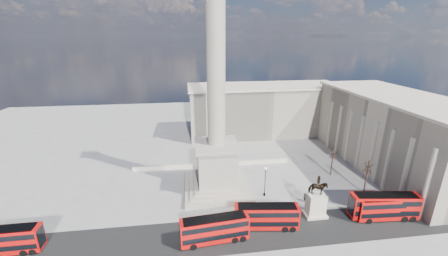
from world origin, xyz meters
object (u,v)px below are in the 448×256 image
object	(u,v)px
victorian_lamp	(265,179)
pedestrian_walking	(353,198)
red_bus_e	(4,240)
equestrian_statue	(316,202)
red_bus_a	(215,229)
nelsons_column	(217,134)
red_bus_c	(386,208)
red_bus_b	(267,216)
red_bus_d	(384,206)
pedestrian_standing	(304,197)
pedestrian_crossing	(295,205)

from	to	relation	value
victorian_lamp	pedestrian_walking	size ratio (longest dim) A/B	4.24
red_bus_e	equestrian_statue	bearing A→B (deg)	2.49
red_bus_a	victorian_lamp	world-z (taller)	victorian_lamp
equestrian_statue	nelsons_column	bearing A→B (deg)	145.50
red_bus_c	equestrian_statue	world-z (taller)	equestrian_statue
red_bus_b	equestrian_statue	distance (m)	10.24
red_bus_e	nelsons_column	bearing A→B (deg)	22.34
nelsons_column	red_bus_d	size ratio (longest dim) A/B	4.06
red_bus_a	pedestrian_standing	bearing A→B (deg)	19.96
equestrian_statue	pedestrian_crossing	xyz separation A→B (m)	(-2.96, 2.30, -2.03)
red_bus_e	pedestrian_standing	xyz separation A→B (m)	(51.48, 7.38, -1.43)
nelsons_column	equestrian_statue	size ratio (longest dim) A/B	5.98
red_bus_d	red_bus_e	xyz separation A→B (m)	(-63.62, -0.27, -0.27)
victorian_lamp	pedestrian_standing	distance (m)	8.63
pedestrian_crossing	equestrian_statue	bearing A→B (deg)	-169.87
red_bus_a	red_bus_c	distance (m)	31.53
pedestrian_crossing	pedestrian_standing	bearing A→B (deg)	-91.46
red_bus_e	pedestrian_standing	world-z (taller)	red_bus_e
nelsons_column	equestrian_statue	world-z (taller)	nelsons_column
red_bus_d	pedestrian_standing	xyz separation A→B (m)	(-12.14, 7.11, -1.70)
pedestrian_walking	pedestrian_standing	world-z (taller)	pedestrian_standing
red_bus_e	equestrian_statue	xyz separation A→B (m)	(51.52, 2.58, 0.61)
equestrian_statue	red_bus_c	bearing A→B (deg)	-12.10
nelsons_column	red_bus_d	world-z (taller)	nelsons_column
red_bus_c	red_bus_e	world-z (taller)	red_bus_c
red_bus_c	red_bus_b	bearing A→B (deg)	-177.73
red_bus_e	equestrian_statue	world-z (taller)	equestrian_statue
pedestrian_walking	pedestrian_crossing	bearing A→B (deg)	-175.85
red_bus_d	pedestrian_crossing	xyz separation A→B (m)	(-15.05, 4.62, -1.69)
red_bus_c	red_bus_e	size ratio (longest dim) A/B	1.02
red_bus_c	victorian_lamp	xyz separation A→B (m)	(-19.83, 10.43, 1.57)
red_bus_c	equestrian_statue	size ratio (longest dim) A/B	1.32
nelsons_column	red_bus_a	xyz separation A→B (m)	(-2.03, -16.15, -10.56)
red_bus_a	pedestrian_walking	bearing A→B (deg)	9.48
victorian_lamp	pedestrian_walking	bearing A→B (deg)	-13.94
victorian_lamp	pedestrian_walking	xyz separation A→B (m)	(17.43, -4.33, -3.10)
red_bus_c	pedestrian_crossing	size ratio (longest dim) A/B	6.31
red_bus_a	pedestrian_standing	xyz separation A→B (m)	(19.15, 9.14, -1.50)
red_bus_b	pedestrian_standing	xyz separation A→B (m)	(9.93, 7.03, -1.49)
pedestrian_walking	nelsons_column	bearing A→B (deg)	161.85
equestrian_statue	red_bus_b	bearing A→B (deg)	-167.38
equestrian_statue	red_bus_e	bearing A→B (deg)	-177.13
red_bus_b	red_bus_d	bearing A→B (deg)	6.89
victorian_lamp	red_bus_d	bearing A→B (deg)	-27.23
nelsons_column	red_bus_e	distance (m)	38.73
pedestrian_standing	pedestrian_crossing	distance (m)	3.84
nelsons_column	red_bus_c	xyz separation A→B (m)	(29.45, -14.43, -10.61)
red_bus_e	pedestrian_walking	bearing A→B (deg)	5.25
red_bus_c	pedestrian_standing	world-z (taller)	red_bus_c
red_bus_a	red_bus_e	size ratio (longest dim) A/B	1.05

